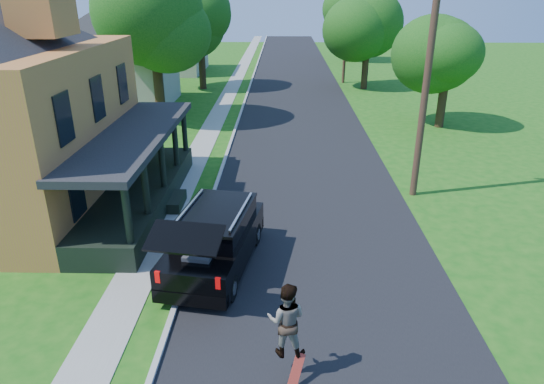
{
  "coord_description": "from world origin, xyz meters",
  "views": [
    {
      "loc": [
        -1.13,
        -11.73,
        8.19
      ],
      "look_at": [
        -1.45,
        3.0,
        1.95
      ],
      "focal_mm": 32.0,
      "sensor_mm": 36.0,
      "label": 1
    }
  ],
  "objects_px": {
    "black_suv": "(215,240)",
    "utility_pole_near": "(428,69)",
    "skateboarder": "(286,320)",
    "tree_right_near": "(448,49)"
  },
  "relations": [
    {
      "from": "skateboarder",
      "to": "black_suv",
      "type": "bearing_deg",
      "value": -57.19
    },
    {
      "from": "tree_right_near",
      "to": "utility_pole_near",
      "type": "xyz_separation_m",
      "value": [
        -4.31,
        -11.06,
        0.54
      ]
    },
    {
      "from": "skateboarder",
      "to": "tree_right_near",
      "type": "xyz_separation_m",
      "value": [
        9.81,
        21.55,
        3.33
      ]
    },
    {
      "from": "black_suv",
      "to": "tree_right_near",
      "type": "relative_size",
      "value": 0.75
    },
    {
      "from": "black_suv",
      "to": "skateboarder",
      "type": "bearing_deg",
      "value": -54.73
    },
    {
      "from": "black_suv",
      "to": "skateboarder",
      "type": "height_order",
      "value": "black_suv"
    },
    {
      "from": "skateboarder",
      "to": "utility_pole_near",
      "type": "relative_size",
      "value": 0.18
    },
    {
      "from": "black_suv",
      "to": "utility_pole_near",
      "type": "height_order",
      "value": "utility_pole_near"
    },
    {
      "from": "black_suv",
      "to": "tree_right_near",
      "type": "xyz_separation_m",
      "value": [
        12.01,
        17.05,
        3.79
      ]
    },
    {
      "from": "skateboarder",
      "to": "utility_pole_near",
      "type": "xyz_separation_m",
      "value": [
        5.5,
        10.49,
        3.86
      ]
    }
  ]
}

